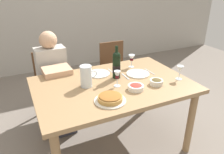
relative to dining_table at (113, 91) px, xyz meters
The scene contains 19 objects.
ground_plane 0.67m from the dining_table, ahead, with size 8.00×8.00×0.00m, color slate.
dining_table is the anchor object (origin of this frame).
wine_bottle 0.27m from the dining_table, 49.40° to the left, with size 0.08×0.08×0.34m.
water_pitcher 0.32m from the dining_table, 169.26° to the left, with size 0.16×0.11×0.21m.
baked_tart 0.36m from the dining_table, 119.44° to the right, with size 0.27×0.27×0.06m.
salad_bowl 0.28m from the dining_table, 58.06° to the right, with size 0.15×0.15×0.05m.
olive_bowl 0.43m from the dining_table, 29.27° to the right, with size 0.13×0.13×0.06m.
wine_glass_left_diner 0.70m from the dining_table, 17.43° to the right, with size 0.07×0.07×0.14m.
wine_glass_right_diner 0.21m from the dining_table, 82.21° to the right, with size 0.06×0.06×0.15m.
wine_glass_centre 0.51m from the dining_table, 38.06° to the left, with size 0.07×0.07×0.14m.
dinner_plate_left_setting 0.35m from the dining_table, 13.41° to the left, with size 0.25×0.25×0.01m, color silver.
dinner_plate_right_setting 0.28m from the dining_table, 99.43° to the left, with size 0.23×0.23×0.01m, color white.
fork_left_setting 0.22m from the dining_table, 23.53° to the left, with size 0.16×0.01×0.01m, color silver.
knife_left_setting 0.50m from the dining_table, ahead, with size 0.18×0.01×0.01m, color silver.
knife_right_setting 0.30m from the dining_table, 67.64° to the left, with size 0.18×0.01×0.01m, color silver.
spoon_right_setting 0.34m from the dining_table, 126.63° to the left, with size 0.16×0.01×0.01m, color silver.
chair_left 1.00m from the dining_table, 117.47° to the left, with size 0.41×0.41×0.87m.
diner_left 0.78m from the dining_table, 125.10° to the left, with size 0.35×0.51×1.16m.
chair_right 1.02m from the dining_table, 63.22° to the left, with size 0.41×0.41×0.87m.
Camera 1 is at (-0.82, -1.72, 1.70)m, focal length 34.91 mm.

